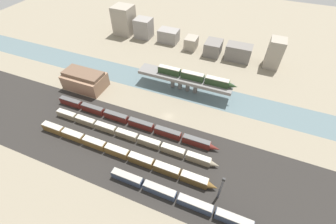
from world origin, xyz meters
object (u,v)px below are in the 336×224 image
(train_on_bridge, at_px, (195,77))
(train_yard_far, at_px, (129,136))
(train_yard_outer, at_px, (131,121))
(signal_tower, at_px, (221,188))
(train_yard_near, at_px, (181,199))
(train_yard_mid, at_px, (120,152))
(warehouse_building, at_px, (85,80))

(train_on_bridge, bearing_deg, train_yard_far, -111.83)
(train_on_bridge, height_order, train_yard_outer, train_on_bridge)
(signal_tower, bearing_deg, train_yard_far, 164.46)
(train_yard_near, distance_m, train_yard_outer, 44.54)
(train_on_bridge, bearing_deg, train_yard_mid, -107.25)
(signal_tower, bearing_deg, train_yard_outer, 156.96)
(train_yard_near, xyz_separation_m, train_yard_far, (-31.82, 18.87, -0.15))
(train_yard_mid, bearing_deg, train_on_bridge, 72.75)
(train_yard_far, bearing_deg, warehouse_building, 150.15)
(warehouse_building, bearing_deg, train_yard_mid, -38.41)
(train_yard_far, bearing_deg, signal_tower, -15.54)
(train_yard_outer, distance_m, warehouse_building, 41.20)
(train_yard_far, bearing_deg, train_yard_mid, -85.13)
(train_yard_near, relative_size, train_yard_far, 0.71)
(warehouse_building, bearing_deg, train_yard_outer, -22.65)
(warehouse_building, height_order, signal_tower, signal_tower)
(train_yard_mid, distance_m, train_yard_far, 9.81)
(train_yard_mid, bearing_deg, train_yard_near, -16.37)
(train_yard_mid, height_order, signal_tower, signal_tower)
(train_on_bridge, distance_m, train_yard_far, 47.05)
(warehouse_building, bearing_deg, signal_tower, -22.87)
(train_on_bridge, relative_size, train_yard_mid, 0.52)
(train_on_bridge, bearing_deg, warehouse_building, -162.05)
(train_yard_outer, relative_size, signal_tower, 6.24)
(train_yard_outer, height_order, signal_tower, signal_tower)
(train_yard_mid, relative_size, signal_tower, 6.07)
(train_on_bridge, xyz_separation_m, train_yard_near, (14.63, -61.78, -8.65))
(train_on_bridge, bearing_deg, train_yard_outer, -120.88)
(train_yard_near, height_order, train_yard_mid, train_yard_mid)
(train_on_bridge, relative_size, signal_tower, 3.17)
(train_yard_near, xyz_separation_m, train_yard_mid, (-30.99, 9.10, 0.11))
(train_yard_far, xyz_separation_m, train_yard_outer, (-3.66, 8.04, 0.19))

